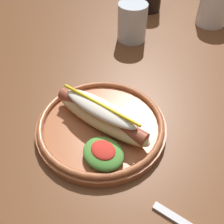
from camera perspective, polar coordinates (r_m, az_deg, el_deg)
ground_plane at (r=1.26m, az=3.17°, el=-19.13°), size 8.00×8.00×0.00m
dining_table at (r=0.72m, az=5.25°, el=3.46°), size 1.50×1.03×0.74m
hot_dog_plate at (r=0.51m, az=-2.39°, el=-2.66°), size 0.26×0.26×0.08m
water_cup at (r=0.78m, az=4.44°, el=19.03°), size 0.08×0.08×0.10m
extra_cup at (r=0.92m, az=21.31°, el=20.40°), size 0.09×0.09×0.10m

